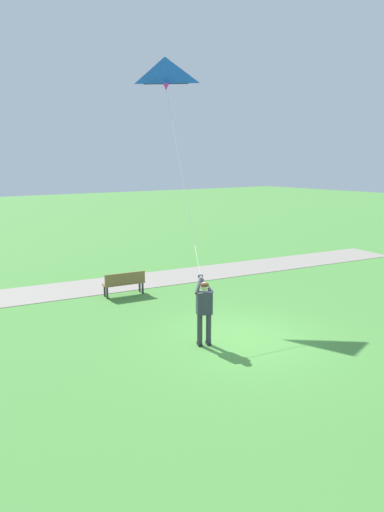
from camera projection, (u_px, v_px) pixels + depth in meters
name	position (u px, v px, depth m)	size (l,w,h in m)	color
ground_plane	(240.00, 338.00, 12.31)	(120.00, 120.00, 0.00)	#4C8E3D
walkway_path	(73.00, 289.00, 17.08)	(2.40, 32.00, 0.02)	gray
person_kite_flyer	(204.00, 307.00, 11.68)	(0.63, 0.49, 1.83)	#232328
flying_kite	(165.00, 74.00, 15.27)	(5.24, 2.56, 6.49)	blue
park_bench_near_walkway	(124.00, 282.00, 16.19)	(0.64, 1.55, 0.88)	olive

